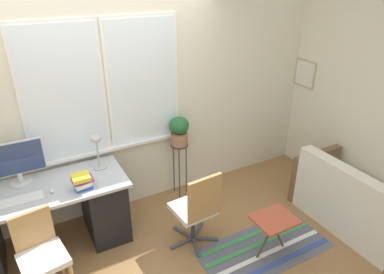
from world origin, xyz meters
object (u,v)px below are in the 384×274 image
Objects in this scene: monitor at (16,162)px; book_stack at (82,181)px; mouse at (52,191)px; folding_stool at (274,221)px; keyboard at (20,200)px; couch_loveseat at (357,205)px; desk_lamp at (97,145)px; desk_chair_wooden at (41,254)px; potted_plant at (179,130)px; office_chair_swivel at (197,208)px; plant_stand at (179,153)px.

monitor is 2.59× the size of book_stack.
folding_stool is at bearing -28.66° from mouse.
mouse is (0.28, 0.01, 0.01)m from keyboard.
book_stack reaches higher than couch_loveseat.
couch_loveseat is 1.16m from folding_stool.
couch_loveseat is (2.54, -1.42, -0.76)m from desk_lamp.
mouse is 0.59m from desk_chair_wooden.
desk_chair_wooden is (-0.21, -0.45, -0.32)m from mouse.
desk_chair_wooden is (-0.74, -0.70, -0.58)m from desk_lamp.
couch_loveseat is 3.19× the size of folding_stool.
mouse is at bearing 69.20° from couch_loveseat.
monitor is at bearing 83.37° from desk_chair_wooden.
potted_plant is (1.28, 0.44, 0.09)m from book_stack.
office_chair_swivel is 2.02× the size of folding_stool.
mouse is 1.61m from plant_stand.
desk_lamp is 0.42× the size of office_chair_swivel.
folding_stool is at bearing 138.40° from office_chair_swivel.
couch_loveseat is (1.77, -0.60, -0.19)m from office_chair_swivel.
mouse is 0.08× the size of desk_chair_wooden.
office_chair_swivel is (1.29, -0.57, -0.30)m from mouse.
desk_lamp reaches higher than mouse.
book_stack is 1.96m from folding_stool.
desk_lamp is 1.07× the size of potted_plant.
book_stack is (-0.25, -0.33, -0.20)m from desk_lamp.
book_stack is (0.52, -0.40, -0.16)m from monitor.
monitor is 1.81m from potted_plant.
potted_plant reaches higher than couch_loveseat.
mouse is at bearing 55.80° from desk_chair_wooden.
desk_lamp is (0.53, 0.25, 0.26)m from mouse.
couch_loveseat is at bearing -19.07° from keyboard.
desk_chair_wooden reaches higher than plant_stand.
office_chair_swivel is at bearing -19.52° from keyboard.
folding_stool is at bearing -25.33° from keyboard.
plant_stand is at bearing 1.11° from monitor.
monitor reaches higher than mouse.
desk_lamp reaches higher than office_chair_swivel.
desk_lamp is at bearing 52.47° from book_stack.
couch_loveseat is (3.07, -1.16, -0.50)m from mouse.
mouse is 0.17× the size of desk_lamp.
book_stack reaches higher than folding_stool.
desk_chair_wooden is at bearing -8.20° from office_chair_swivel.
plant_stand is (-1.51, 1.52, 0.34)m from couch_loveseat.
folding_stool is (2.13, -0.60, -0.05)m from desk_chair_wooden.
plant_stand is (1.28, 0.44, -0.22)m from book_stack.
desk_lamp is 1.12m from plant_stand.
couch_loveseat is at bearing -24.19° from monitor.
folding_stool is (1.92, -1.05, -0.37)m from mouse.
folding_stool is (2.21, -1.04, -0.36)m from keyboard.
monitor reaches higher than potted_plant.
couch_loveseat is (3.28, -0.71, -0.18)m from desk_chair_wooden.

